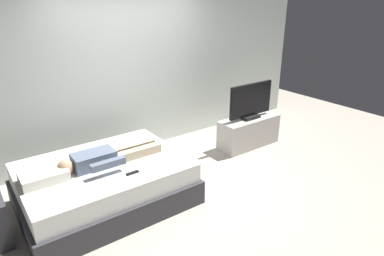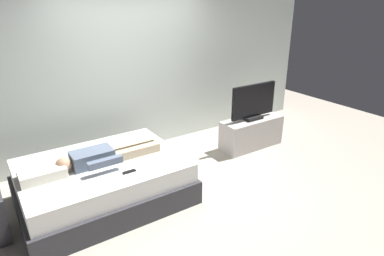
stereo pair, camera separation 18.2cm
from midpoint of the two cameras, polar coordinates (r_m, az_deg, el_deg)
name	(u,v)px [view 2 (the right image)]	position (r m, az deg, el deg)	size (l,w,h in m)	color
ground_plane	(182,184)	(4.66, -0.57, -9.51)	(10.00, 10.00, 0.00)	#ADA393
back_wall	(154,62)	(5.55, -5.63, 11.10)	(6.40, 0.10, 2.80)	silver
bed	(103,182)	(4.31, -13.71, -8.94)	(1.97, 1.47, 0.54)	#333338
pillow	(42,173)	(4.02, -23.05, -7.06)	(0.48, 0.34, 0.12)	silver
person	(103,156)	(4.14, -13.68, -4.67)	(1.26, 0.46, 0.18)	slate
remote	(129,172)	(3.88, -9.34, -7.37)	(0.15, 0.04, 0.02)	black
tv_stand	(251,133)	(5.75, 10.97, -0.82)	(1.10, 0.40, 0.50)	#B7B2AD
tv	(253,103)	(5.57, 11.36, 4.27)	(0.88, 0.20, 0.59)	black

